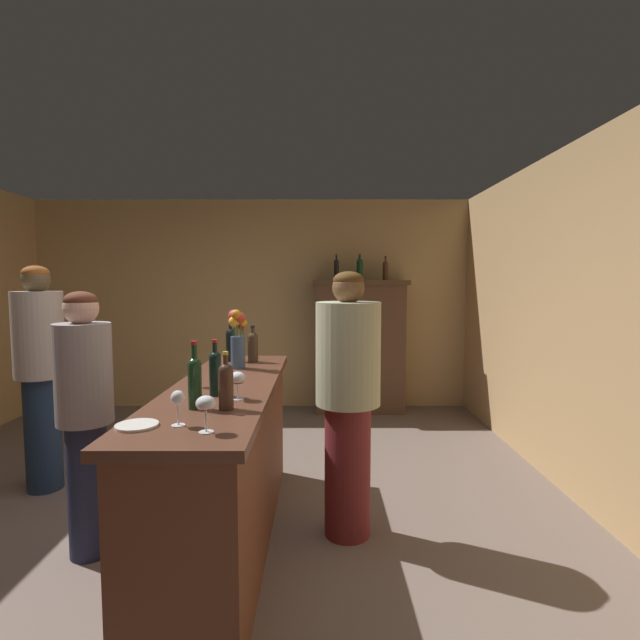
{
  "coord_description": "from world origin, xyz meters",
  "views": [
    {
      "loc": [
        0.85,
        -2.76,
        1.59
      ],
      "look_at": [
        0.86,
        0.34,
        1.34
      ],
      "focal_mm": 26.68,
      "sensor_mm": 36.0,
      "label": 1
    }
  ],
  "objects_px": {
    "cheese_plate": "(135,425)",
    "display_bottle_left": "(335,269)",
    "wine_bottle_syrah": "(229,343)",
    "display_cabinet": "(359,344)",
    "wine_glass_mid": "(176,400)",
    "flower_arrangement": "(236,335)",
    "wine_glass_spare": "(204,405)",
    "wine_bottle_rose": "(252,345)",
    "wine_bottle_pinot": "(225,384)",
    "wine_glass_front": "(236,379)",
    "display_bottle_center": "(384,270)",
    "patron_near_entrance": "(38,368)",
    "wine_bottle_malbec": "(193,380)",
    "patron_tall": "(84,411)",
    "display_bottle_midleft": "(358,268)",
    "bartender": "(347,394)",
    "wine_bottle_riesling": "(214,371)",
    "bar_counter": "(224,464)",
    "wine_glass_rear": "(195,369)"
  },
  "relations": [
    {
      "from": "cheese_plate",
      "to": "display_bottle_left",
      "type": "distance_m",
      "value": 3.98
    },
    {
      "from": "wine_bottle_syrah",
      "to": "display_cabinet",
      "type": "bearing_deg",
      "value": 61.04
    },
    {
      "from": "wine_glass_mid",
      "to": "flower_arrangement",
      "type": "xyz_separation_m",
      "value": [
        0.02,
        1.35,
        0.12
      ]
    },
    {
      "from": "wine_glass_mid",
      "to": "wine_glass_spare",
      "type": "distance_m",
      "value": 0.17
    },
    {
      "from": "wine_bottle_rose",
      "to": "wine_bottle_pinot",
      "type": "height_order",
      "value": "wine_bottle_pinot"
    },
    {
      "from": "wine_glass_front",
      "to": "display_bottle_center",
      "type": "height_order",
      "value": "display_bottle_center"
    },
    {
      "from": "wine_glass_mid",
      "to": "patron_near_entrance",
      "type": "distance_m",
      "value": 2.19
    },
    {
      "from": "display_bottle_center",
      "to": "patron_near_entrance",
      "type": "distance_m",
      "value": 3.73
    },
    {
      "from": "wine_bottle_syrah",
      "to": "wine_bottle_malbec",
      "type": "relative_size",
      "value": 1.01
    },
    {
      "from": "display_cabinet",
      "to": "cheese_plate",
      "type": "xyz_separation_m",
      "value": [
        -1.26,
        -3.79,
        0.15
      ]
    },
    {
      "from": "patron_tall",
      "to": "patron_near_entrance",
      "type": "relative_size",
      "value": 0.9
    },
    {
      "from": "wine_glass_front",
      "to": "patron_near_entrance",
      "type": "xyz_separation_m",
      "value": [
        -1.69,
        1.12,
        -0.14
      ]
    },
    {
      "from": "display_bottle_midleft",
      "to": "display_bottle_center",
      "type": "bearing_deg",
      "value": 0.0
    },
    {
      "from": "cheese_plate",
      "to": "bartender",
      "type": "xyz_separation_m",
      "value": [
        0.95,
        0.92,
        -0.09
      ]
    },
    {
      "from": "wine_glass_spare",
      "to": "display_bottle_left",
      "type": "relative_size",
      "value": 0.49
    },
    {
      "from": "flower_arrangement",
      "to": "wine_bottle_riesling",
      "type": "bearing_deg",
      "value": -88.57
    },
    {
      "from": "display_cabinet",
      "to": "wine_bottle_rose",
      "type": "bearing_deg",
      "value": -114.91
    },
    {
      "from": "patron_tall",
      "to": "patron_near_entrance",
      "type": "xyz_separation_m",
      "value": [
        -0.77,
        0.88,
        0.09
      ]
    },
    {
      "from": "cheese_plate",
      "to": "patron_near_entrance",
      "type": "height_order",
      "value": "patron_near_entrance"
    },
    {
      "from": "wine_bottle_syrah",
      "to": "display_bottle_center",
      "type": "distance_m",
      "value": 2.66
    },
    {
      "from": "wine_bottle_riesling",
      "to": "wine_bottle_pinot",
      "type": "height_order",
      "value": "wine_bottle_riesling"
    },
    {
      "from": "wine_bottle_syrah",
      "to": "wine_glass_mid",
      "type": "bearing_deg",
      "value": -87.1
    },
    {
      "from": "patron_tall",
      "to": "flower_arrangement",
      "type": "bearing_deg",
      "value": 26.13
    },
    {
      "from": "display_bottle_center",
      "to": "patron_tall",
      "type": "height_order",
      "value": "display_bottle_center"
    },
    {
      "from": "bar_counter",
      "to": "wine_bottle_riesling",
      "type": "height_order",
      "value": "wine_bottle_riesling"
    },
    {
      "from": "flower_arrangement",
      "to": "patron_near_entrance",
      "type": "relative_size",
      "value": 0.25
    },
    {
      "from": "wine_bottle_rose",
      "to": "display_bottle_left",
      "type": "relative_size",
      "value": 0.89
    },
    {
      "from": "bar_counter",
      "to": "display_bottle_left",
      "type": "distance_m",
      "value": 3.31
    },
    {
      "from": "wine_bottle_riesling",
      "to": "patron_near_entrance",
      "type": "distance_m",
      "value": 1.88
    },
    {
      "from": "wine_glass_front",
      "to": "cheese_plate",
      "type": "bearing_deg",
      "value": -126.85
    },
    {
      "from": "display_bottle_left",
      "to": "patron_tall",
      "type": "bearing_deg",
      "value": -116.63
    },
    {
      "from": "wine_bottle_rose",
      "to": "wine_bottle_pinot",
      "type": "bearing_deg",
      "value": -87.4
    },
    {
      "from": "wine_bottle_malbec",
      "to": "patron_near_entrance",
      "type": "height_order",
      "value": "patron_near_entrance"
    },
    {
      "from": "bar_counter",
      "to": "patron_near_entrance",
      "type": "bearing_deg",
      "value": 153.85
    },
    {
      "from": "wine_glass_rear",
      "to": "wine_glass_front",
      "type": "bearing_deg",
      "value": -46.07
    },
    {
      "from": "flower_arrangement",
      "to": "cheese_plate",
      "type": "bearing_deg",
      "value": -98.07
    },
    {
      "from": "cheese_plate",
      "to": "wine_glass_mid",
      "type": "bearing_deg",
      "value": 4.81
    },
    {
      "from": "wine_bottle_syrah",
      "to": "display_bottle_midleft",
      "type": "bearing_deg",
      "value": 61.24
    },
    {
      "from": "wine_bottle_syrah",
      "to": "wine_glass_mid",
      "type": "height_order",
      "value": "wine_bottle_syrah"
    },
    {
      "from": "display_bottle_left",
      "to": "flower_arrangement",
      "type": "bearing_deg",
      "value": -107.86
    },
    {
      "from": "wine_glass_spare",
      "to": "bartender",
      "type": "bearing_deg",
      "value": 57.56
    },
    {
      "from": "display_cabinet",
      "to": "wine_glass_front",
      "type": "xyz_separation_m",
      "value": [
        -0.92,
        -3.32,
        0.25
      ]
    },
    {
      "from": "wine_bottle_malbec",
      "to": "wine_glass_front",
      "type": "distance_m",
      "value": 0.25
    },
    {
      "from": "flower_arrangement",
      "to": "patron_tall",
      "type": "relative_size",
      "value": 0.27
    },
    {
      "from": "flower_arrangement",
      "to": "wine_glass_spare",
      "type": "bearing_deg",
      "value": -85.25
    },
    {
      "from": "wine_bottle_rose",
      "to": "wine_glass_mid",
      "type": "bearing_deg",
      "value": -93.25
    },
    {
      "from": "wine_bottle_rose",
      "to": "display_bottle_center",
      "type": "relative_size",
      "value": 0.97
    },
    {
      "from": "wine_bottle_rose",
      "to": "flower_arrangement",
      "type": "relative_size",
      "value": 0.67
    },
    {
      "from": "wine_glass_rear",
      "to": "bartender",
      "type": "xyz_separation_m",
      "value": [
        0.9,
        0.15,
        -0.19
      ]
    },
    {
      "from": "wine_bottle_malbec",
      "to": "cheese_plate",
      "type": "relative_size",
      "value": 1.84
    }
  ]
}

